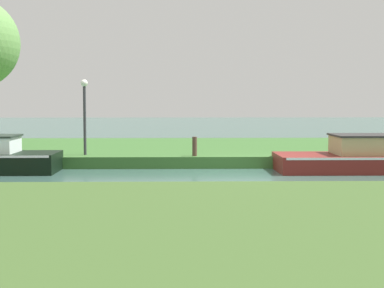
# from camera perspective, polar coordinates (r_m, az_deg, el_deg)

# --- Properties ---
(ground_plane) EXTENTS (120.00, 120.00, 0.00)m
(ground_plane) POSITION_cam_1_polar(r_m,az_deg,el_deg) (18.23, 5.08, -3.09)
(ground_plane) COLOR #37584F
(riverbank_far) EXTENTS (72.00, 10.00, 0.40)m
(riverbank_far) POSITION_cam_1_polar(r_m,az_deg,el_deg) (25.14, 3.31, -0.60)
(riverbank_far) COLOR #345F29
(riverbank_far) RESTS_ON ground_plane
(riverbank_near) EXTENTS (72.00, 10.00, 0.40)m
(riverbank_near) POSITION_cam_1_polar(r_m,az_deg,el_deg) (9.44, 11.27, -8.86)
(riverbank_near) COLOR #385324
(riverbank_near) RESTS_ON ground_plane
(lamp_post) EXTENTS (0.24, 0.24, 2.62)m
(lamp_post) POSITION_cam_1_polar(r_m,az_deg,el_deg) (21.10, -10.22, 3.50)
(lamp_post) COLOR #333338
(lamp_post) RESTS_ON riverbank_far
(mooring_post_near) EXTENTS (0.16, 0.16, 0.66)m
(mooring_post_near) POSITION_cam_1_polar(r_m,az_deg,el_deg) (20.40, 0.25, -0.23)
(mooring_post_near) COLOR #493227
(mooring_post_near) RESTS_ON riverbank_far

